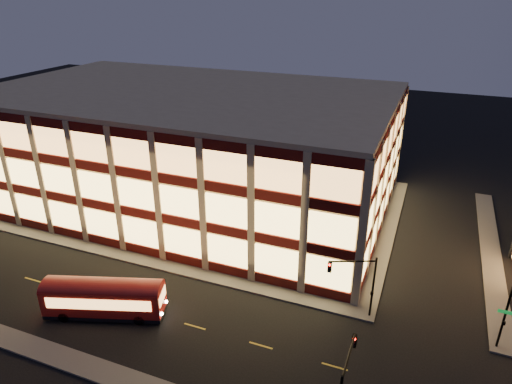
% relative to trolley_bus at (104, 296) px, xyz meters
% --- Properties ---
extents(ground, '(200.00, 200.00, 0.00)m').
position_rel_trolley_bus_xyz_m(ground, '(-2.04, 7.45, -1.92)').
color(ground, black).
rests_on(ground, ground).
extents(sidewalk_office_south, '(54.00, 2.00, 0.15)m').
position_rel_trolley_bus_xyz_m(sidewalk_office_south, '(-5.04, 8.45, -1.84)').
color(sidewalk_office_south, '#514F4C').
rests_on(sidewalk_office_south, ground).
extents(sidewalk_office_east, '(2.00, 30.00, 0.15)m').
position_rel_trolley_bus_xyz_m(sidewalk_office_east, '(20.96, 24.45, -1.84)').
color(sidewalk_office_east, '#514F4C').
rests_on(sidewalk_office_east, ground).
extents(sidewalk_tower_west, '(2.00, 30.00, 0.15)m').
position_rel_trolley_bus_xyz_m(sidewalk_tower_west, '(31.96, 24.45, -1.84)').
color(sidewalk_tower_west, '#514F4C').
rests_on(sidewalk_tower_west, ground).
extents(sidewalk_near, '(100.00, 2.00, 0.15)m').
position_rel_trolley_bus_xyz_m(sidewalk_near, '(-2.04, -5.55, -1.84)').
color(sidewalk_near, '#514F4C').
rests_on(sidewalk_near, ground).
extents(office_building, '(50.45, 30.45, 14.50)m').
position_rel_trolley_bus_xyz_m(office_building, '(-4.96, 24.37, 5.33)').
color(office_building, tan).
rests_on(office_building, ground).
extents(traffic_signal_far, '(3.79, 1.87, 6.00)m').
position_rel_trolley_bus_xyz_m(traffic_signal_far, '(20.17, 7.69, 2.20)').
color(traffic_signal_far, black).
rests_on(traffic_signal_far, ground).
extents(traffic_signal_right, '(1.20, 4.37, 6.00)m').
position_rel_trolley_bus_xyz_m(traffic_signal_right, '(31.46, 6.83, 2.18)').
color(traffic_signal_right, black).
rests_on(traffic_signal_right, ground).
extents(traffic_signal_near, '(0.32, 4.45, 6.00)m').
position_rel_trolley_bus_xyz_m(traffic_signal_near, '(21.46, -3.58, 2.21)').
color(traffic_signal_near, black).
rests_on(traffic_signal_near, ground).
extents(trolley_bus, '(10.49, 5.68, 3.46)m').
position_rel_trolley_bus_xyz_m(trolley_bus, '(0.00, 0.00, 0.00)').
color(trolley_bus, '#940B08').
rests_on(trolley_bus, ground).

